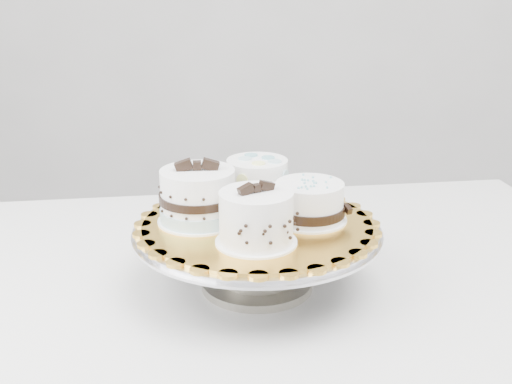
{
  "coord_description": "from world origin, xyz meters",
  "views": [
    {
      "loc": [
        -0.03,
        -0.86,
        1.2
      ],
      "look_at": [
        -0.02,
        0.01,
        0.9
      ],
      "focal_mm": 45.0,
      "sensor_mm": 36.0,
      "label": 1
    }
  ],
  "objects_px": {
    "cake_banded": "(198,198)",
    "cake_ribbon": "(310,203)",
    "cake_board": "(257,224)",
    "table": "(274,316)",
    "cake_stand": "(257,245)",
    "cake_dots": "(257,181)",
    "cake_swirl": "(256,219)"
  },
  "relations": [
    {
      "from": "cake_banded",
      "to": "cake_ribbon",
      "type": "relative_size",
      "value": 0.92
    },
    {
      "from": "cake_board",
      "to": "cake_banded",
      "type": "bearing_deg",
      "value": 175.73
    },
    {
      "from": "cake_banded",
      "to": "cake_ribbon",
      "type": "xyz_separation_m",
      "value": [
        0.16,
        0.0,
        -0.01
      ]
    },
    {
      "from": "table",
      "to": "cake_banded",
      "type": "distance_m",
      "value": 0.25
    },
    {
      "from": "cake_stand",
      "to": "cake_dots",
      "type": "xyz_separation_m",
      "value": [
        0.0,
        0.09,
        0.07
      ]
    },
    {
      "from": "cake_board",
      "to": "cake_swirl",
      "type": "xyz_separation_m",
      "value": [
        -0.0,
        -0.07,
        0.04
      ]
    },
    {
      "from": "table",
      "to": "cake_stand",
      "type": "relative_size",
      "value": 3.46
    },
    {
      "from": "cake_dots",
      "to": "cake_ribbon",
      "type": "relative_size",
      "value": 0.92
    },
    {
      "from": "cake_banded",
      "to": "cake_dots",
      "type": "bearing_deg",
      "value": 37.65
    },
    {
      "from": "cake_stand",
      "to": "cake_swirl",
      "type": "xyz_separation_m",
      "value": [
        -0.0,
        -0.07,
        0.07
      ]
    },
    {
      "from": "table",
      "to": "cake_banded",
      "type": "xyz_separation_m",
      "value": [
        -0.11,
        -0.05,
        0.22
      ]
    },
    {
      "from": "cake_stand",
      "to": "cake_ribbon",
      "type": "distance_m",
      "value": 0.1
    },
    {
      "from": "table",
      "to": "cake_dots",
      "type": "bearing_deg",
      "value": 121.74
    },
    {
      "from": "table",
      "to": "cake_ribbon",
      "type": "relative_size",
      "value": 9.68
    },
    {
      "from": "cake_board",
      "to": "cake_ribbon",
      "type": "relative_size",
      "value": 2.57
    },
    {
      "from": "cake_swirl",
      "to": "cake_banded",
      "type": "relative_size",
      "value": 1.13
    },
    {
      "from": "cake_board",
      "to": "cake_stand",
      "type": "bearing_deg",
      "value": 180.0
    },
    {
      "from": "cake_swirl",
      "to": "cake_banded",
      "type": "distance_m",
      "value": 0.11
    },
    {
      "from": "cake_board",
      "to": "cake_dots",
      "type": "relative_size",
      "value": 2.8
    },
    {
      "from": "cake_board",
      "to": "cake_banded",
      "type": "relative_size",
      "value": 2.79
    },
    {
      "from": "cake_stand",
      "to": "cake_board",
      "type": "distance_m",
      "value": 0.03
    },
    {
      "from": "cake_stand",
      "to": "cake_ribbon",
      "type": "height_order",
      "value": "cake_ribbon"
    },
    {
      "from": "cake_dots",
      "to": "table",
      "type": "bearing_deg",
      "value": -67.91
    },
    {
      "from": "cake_board",
      "to": "cake_swirl",
      "type": "bearing_deg",
      "value": -91.57
    },
    {
      "from": "cake_board",
      "to": "cake_banded",
      "type": "xyz_separation_m",
      "value": [
        -0.09,
        0.01,
        0.04
      ]
    },
    {
      "from": "cake_dots",
      "to": "cake_ribbon",
      "type": "bearing_deg",
      "value": -62.26
    },
    {
      "from": "table",
      "to": "cake_swirl",
      "type": "relative_size",
      "value": 9.3
    },
    {
      "from": "cake_board",
      "to": "cake_banded",
      "type": "height_order",
      "value": "cake_banded"
    },
    {
      "from": "cake_stand",
      "to": "cake_banded",
      "type": "xyz_separation_m",
      "value": [
        -0.09,
        0.01,
        0.07
      ]
    },
    {
      "from": "cake_dots",
      "to": "cake_ribbon",
      "type": "distance_m",
      "value": 0.11
    },
    {
      "from": "cake_board",
      "to": "cake_dots",
      "type": "bearing_deg",
      "value": 89.53
    },
    {
      "from": "cake_swirl",
      "to": "cake_ribbon",
      "type": "height_order",
      "value": "cake_swirl"
    }
  ]
}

